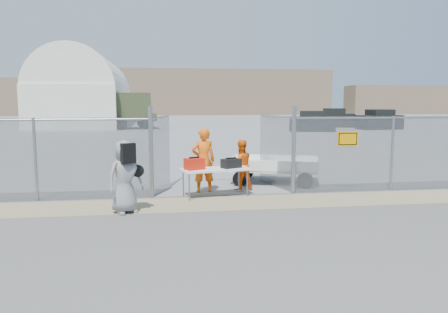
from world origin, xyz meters
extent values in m
plane|color=#414141|center=(0.00, 0.00, 0.00)|extent=(160.00, 160.00, 0.00)
cube|color=gray|center=(0.00, 42.00, 0.01)|extent=(160.00, 80.00, 0.01)
cube|color=#948560|center=(0.00, 1.00, 0.01)|extent=(44.00, 1.60, 0.01)
cube|color=red|center=(-0.85, 1.74, 0.95)|extent=(0.58, 0.50, 0.31)
cube|color=black|center=(0.18, 1.89, 0.92)|extent=(0.60, 0.50, 0.25)
imported|color=#F6600C|center=(-0.53, 2.45, 0.94)|extent=(0.71, 0.49, 1.87)
imported|color=#F6600C|center=(0.59, 2.62, 0.75)|extent=(0.83, 0.70, 1.50)
imported|color=gray|center=(-2.57, 0.39, 0.87)|extent=(1.01, 0.89, 1.73)
camera|label=1|loc=(-1.70, -9.92, 2.61)|focal=35.00mm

